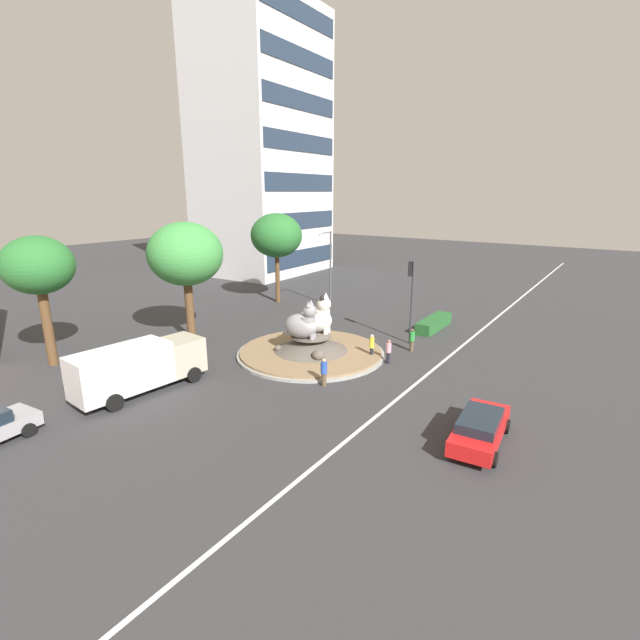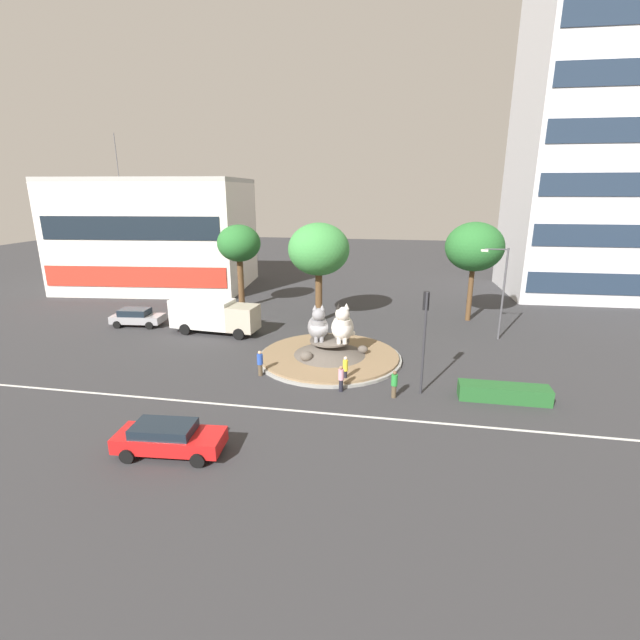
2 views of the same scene
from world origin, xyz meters
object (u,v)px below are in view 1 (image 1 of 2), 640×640
object	(u,v)px
pedestrian_pink_shirt	(389,351)
pedestrian_yellow_shirt	(372,346)
broadleaf_tree_behind_island	(276,236)
second_tree_near_tower	(185,255)
cat_statue_white	(317,317)
streetlight_arm	(329,263)
sedan_on_far_lane	(480,428)
third_tree_left	(38,267)
delivery_box_truck	(139,366)
office_tower	(262,145)
cat_statue_grey	(303,324)
traffic_light_mast	(411,288)
pedestrian_green_shirt	(412,339)
pedestrian_blue_shirt	(324,372)

from	to	relation	value
pedestrian_pink_shirt	pedestrian_yellow_shirt	world-z (taller)	pedestrian_yellow_shirt
broadleaf_tree_behind_island	second_tree_near_tower	xyz separation A→B (m)	(-13.21, -2.64, -0.20)
cat_statue_white	pedestrian_pink_shirt	world-z (taller)	cat_statue_white
streetlight_arm	sedan_on_far_lane	distance (m)	26.22
broadleaf_tree_behind_island	third_tree_left	distance (m)	21.66
pedestrian_pink_shirt	delivery_box_truck	world-z (taller)	delivery_box_truck
cat_statue_white	office_tower	xyz separation A→B (m)	(23.42, 25.17, 14.12)
cat_statue_white	third_tree_left	world-z (taller)	third_tree_left
second_tree_near_tower	delivery_box_truck	distance (m)	10.45
cat_statue_grey	pedestrian_pink_shirt	bearing A→B (deg)	8.82
sedan_on_far_lane	delivery_box_truck	bearing A→B (deg)	102.07
cat_statue_white	third_tree_left	size ratio (longest dim) A/B	0.36
cat_statue_grey	traffic_light_mast	distance (m)	8.38
cat_statue_grey	broadleaf_tree_behind_island	distance (m)	17.02
third_tree_left	delivery_box_truck	world-z (taller)	third_tree_left
cat_statue_white	pedestrian_green_shirt	size ratio (longest dim) A/B	1.81
cat_statue_grey	second_tree_near_tower	xyz separation A→B (m)	(-1.65, 9.11, 4.03)
pedestrian_blue_shirt	pedestrian_yellow_shirt	distance (m)	5.42
third_tree_left	pedestrian_yellow_shirt	bearing A→B (deg)	-52.48
streetlight_arm	delivery_box_truck	world-z (taller)	streetlight_arm
traffic_light_mast	sedan_on_far_lane	xyz separation A→B (m)	(-11.20, -8.39, -3.35)
traffic_light_mast	broadleaf_tree_behind_island	distance (m)	17.04
third_tree_left	pedestrian_pink_shirt	xyz separation A→B (m)	(12.40, -17.52, -5.45)
third_tree_left	pedestrian_pink_shirt	bearing A→B (deg)	-54.72
cat_statue_white	delivery_box_truck	xyz separation A→B (m)	(-11.13, 4.08, -0.87)
pedestrian_blue_shirt	pedestrian_yellow_shirt	xyz separation A→B (m)	(5.42, -0.12, 0.04)
office_tower	cat_statue_white	bearing A→B (deg)	-135.14
traffic_light_mast	pedestrian_green_shirt	distance (m)	3.72
pedestrian_blue_shirt	pedestrian_pink_shirt	xyz separation A→B (m)	(5.33, -1.39, -0.03)
traffic_light_mast	broadleaf_tree_behind_island	size ratio (longest dim) A/B	0.69
cat_statue_white	streetlight_arm	size ratio (longest dim) A/B	0.41
office_tower	pedestrian_pink_shirt	xyz separation A→B (m)	(-22.80, -30.31, -15.69)
sedan_on_far_lane	cat_statue_white	bearing A→B (deg)	60.20
office_tower	pedestrian_green_shirt	distance (m)	39.63
cat_statue_white	traffic_light_mast	size ratio (longest dim) A/B	0.48
broadleaf_tree_behind_island	second_tree_near_tower	bearing A→B (deg)	-168.72
cat_statue_grey	pedestrian_green_shirt	distance (m)	7.74
third_tree_left	delivery_box_truck	distance (m)	9.59
office_tower	second_tree_near_tower	world-z (taller)	office_tower
second_tree_near_tower	pedestrian_green_shirt	xyz separation A→B (m)	(7.01, -14.49, -5.52)
office_tower	pedestrian_blue_shirt	bearing A→B (deg)	-136.42
broadleaf_tree_behind_island	pedestrian_blue_shirt	bearing A→B (deg)	-133.31
second_tree_near_tower	pedestrian_blue_shirt	distance (m)	14.03
broadleaf_tree_behind_island	pedestrian_yellow_shirt	world-z (taller)	broadleaf_tree_behind_island
pedestrian_green_shirt	delivery_box_truck	world-z (taller)	delivery_box_truck
pedestrian_yellow_shirt	office_tower	bearing A→B (deg)	150.99
delivery_box_truck	office_tower	bearing A→B (deg)	36.35
streetlight_arm	second_tree_near_tower	bearing A→B (deg)	-13.44
cat_statue_white	streetlight_arm	world-z (taller)	streetlight_arm
pedestrian_yellow_shirt	sedan_on_far_lane	size ratio (longest dim) A/B	0.35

